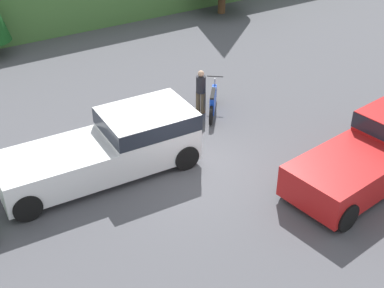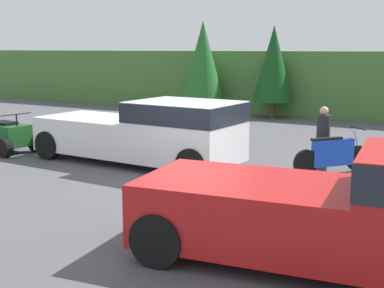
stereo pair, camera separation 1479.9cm
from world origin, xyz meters
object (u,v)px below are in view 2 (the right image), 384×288
object	(u,v)px
pickup_truck_second	(151,130)
dirt_bike	(333,155)
pickup_truck_red	(376,208)
rider_person	(323,136)
quad_atv	(8,137)

from	to	relation	value
pickup_truck_second	dirt_bike	size ratio (longest dim) A/B	3.31
pickup_truck_red	pickup_truck_second	xyz separation A→B (m)	(-6.75, 4.34, 0.00)
pickup_truck_red	dirt_bike	bearing A→B (deg)	103.31
rider_person	dirt_bike	bearing A→B (deg)	-85.23
pickup_truck_red	pickup_truck_second	bearing A→B (deg)	139.86
dirt_bike	quad_atv	distance (m)	9.64
dirt_bike	quad_atv	xyz separation A→B (m)	(-9.39, -2.17, 0.00)
pickup_truck_red	dirt_bike	xyz separation A→B (m)	(-2.20, 5.81, -0.48)
pickup_truck_second	quad_atv	world-z (taller)	pickup_truck_second
pickup_truck_second	dirt_bike	bearing A→B (deg)	20.06
quad_atv	dirt_bike	bearing A→B (deg)	19.70
dirt_bike	pickup_truck_red	bearing A→B (deg)	-120.63
pickup_truck_second	quad_atv	distance (m)	4.91
dirt_bike	quad_atv	world-z (taller)	quad_atv
quad_atv	pickup_truck_second	bearing A→B (deg)	14.95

